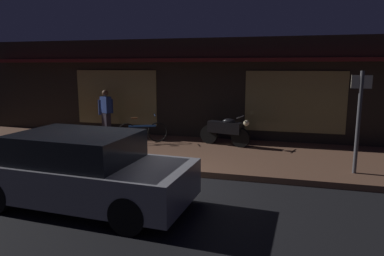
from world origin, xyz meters
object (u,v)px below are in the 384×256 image
at_px(person_photographer, 106,112).
at_px(sign_post, 359,116).
at_px(parked_car_far, 82,170).
at_px(bicycle_parked, 142,132).
at_px(motorcycle, 226,130).

distance_m(person_photographer, sign_post, 8.26).
bearing_deg(parked_car_far, sign_post, 30.16).
bearing_deg(bicycle_parked, person_photographer, 158.46).
bearing_deg(parked_car_far, person_photographer, 114.58).
distance_m(bicycle_parked, parked_car_far, 4.98).
bearing_deg(bicycle_parked, motorcycle, 5.99).
bearing_deg(bicycle_parked, sign_post, -16.23).
xyz_separation_m(motorcycle, person_photographer, (-4.41, 0.37, 0.38)).
height_order(motorcycle, person_photographer, person_photographer).
xyz_separation_m(person_photographer, parked_car_far, (2.54, -5.56, -0.32)).
height_order(motorcycle, bicycle_parked, motorcycle).
bearing_deg(person_photographer, motorcycle, -4.85).
bearing_deg(bicycle_parked, parked_car_far, -79.95).
xyz_separation_m(motorcycle, parked_car_far, (-1.87, -5.18, 0.06)).
bearing_deg(motorcycle, sign_post, -31.14).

